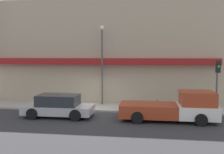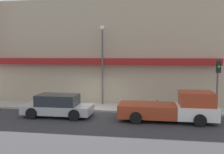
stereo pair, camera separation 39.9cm
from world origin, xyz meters
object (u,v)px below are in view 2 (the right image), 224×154
at_px(fire_hydrant, 157,105).
at_px(street_lamp, 102,56).
at_px(parked_car, 58,106).
at_px(traffic_light, 218,77).
at_px(pickup_truck, 173,108).

height_order(fire_hydrant, street_lamp, street_lamp).
relative_size(parked_car, traffic_light, 1.27).
bearing_deg(pickup_truck, fire_hydrant, 110.29).
xyz_separation_m(street_lamp, traffic_light, (7.99, -1.60, -1.35)).
distance_m(parked_car, fire_hydrant, 6.71).
distance_m(pickup_truck, traffic_light, 4.07).
height_order(parked_car, traffic_light, traffic_light).
xyz_separation_m(fire_hydrant, street_lamp, (-4.12, 1.39, 3.38)).
bearing_deg(parked_car, pickup_truck, 1.98).
xyz_separation_m(pickup_truck, traffic_light, (2.98, 2.18, 1.71)).
relative_size(pickup_truck, street_lamp, 0.94).
relative_size(pickup_truck, parked_car, 1.29).
bearing_deg(pickup_truck, traffic_light, 36.14).
height_order(street_lamp, traffic_light, street_lamp).
relative_size(parked_car, street_lamp, 0.73).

